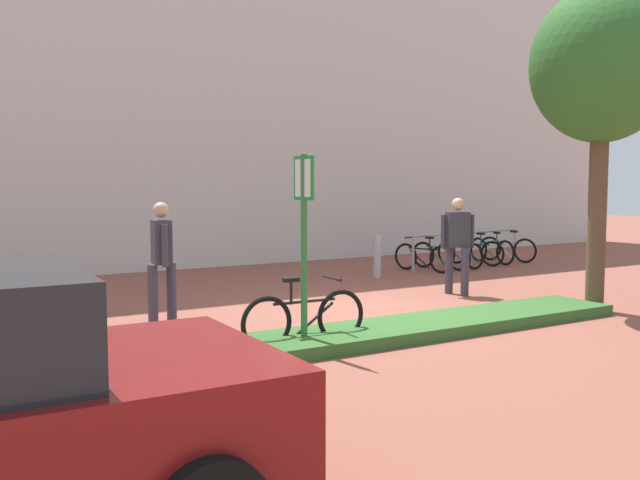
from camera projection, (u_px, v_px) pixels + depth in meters
name	position (u px, v px, depth m)	size (l,w,h in m)	color
ground_plane	(368.00, 313.00, 10.79)	(60.00, 60.00, 0.00)	brown
building_facade	(193.00, 53.00, 16.47)	(28.00, 1.20, 10.00)	silver
planter_strip	(406.00, 329.00, 9.22)	(7.00, 1.10, 0.16)	#336028
tree_sidewalk	(602.00, 67.00, 10.67)	(2.15, 2.15, 4.96)	brown
parking_sign_post	(304.00, 222.00, 8.31)	(0.08, 0.36, 2.33)	#2D7238
bike_at_sign	(305.00, 318.00, 8.59)	(1.68, 0.42, 0.86)	black
bike_rack_cluster	(467.00, 252.00, 16.65)	(3.73, 1.91, 0.83)	#99999E
bollard_steel	(377.00, 256.00, 14.66)	(0.16, 0.16, 0.90)	#ADADB2
person_suited_dark	(162.00, 254.00, 9.93)	(0.46, 0.60, 1.72)	#383342
person_suited_navy	(457.00, 240.00, 12.41)	(0.57, 0.49, 1.72)	#383342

